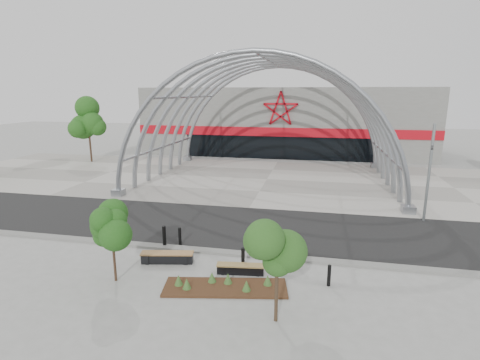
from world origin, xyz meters
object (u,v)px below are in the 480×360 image
(street_tree_0, at_px, (112,226))
(bench_0, at_px, (167,258))
(street_tree_1, at_px, (277,250))
(signal_pole, at_px, (429,172))
(bollard_2, at_px, (243,258))
(bench_1, at_px, (240,269))

(street_tree_0, height_order, bench_0, street_tree_0)
(street_tree_1, bearing_deg, street_tree_0, 168.16)
(bench_0, bearing_deg, street_tree_0, -125.32)
(street_tree_1, bearing_deg, signal_pole, 57.53)
(street_tree_1, relative_size, bollard_2, 3.65)
(street_tree_1, height_order, bench_0, street_tree_1)
(street_tree_1, xyz_separation_m, bench_0, (-5.26, 3.38, -2.29))
(signal_pole, xyz_separation_m, street_tree_0, (-14.11, -10.31, -0.67))
(street_tree_0, relative_size, bench_0, 1.36)
(bench_0, distance_m, bollard_2, 3.45)
(signal_pole, bearing_deg, street_tree_1, -122.47)
(signal_pole, relative_size, bollard_2, 5.96)
(street_tree_0, relative_size, bench_1, 1.60)
(bollard_2, bearing_deg, street_tree_0, -156.78)
(bench_1, bearing_deg, bench_0, 174.09)
(street_tree_1, relative_size, bench_0, 1.47)
(street_tree_1, bearing_deg, bench_1, 121.29)
(street_tree_0, height_order, bollard_2, street_tree_0)
(signal_pole, distance_m, bench_0, 15.44)
(street_tree_0, bearing_deg, signal_pole, 36.16)
(bench_0, distance_m, bench_1, 3.44)
(bench_0, relative_size, bollard_2, 2.48)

